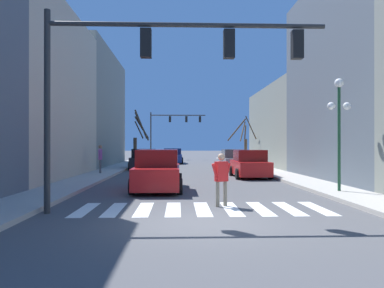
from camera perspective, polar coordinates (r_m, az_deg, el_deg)
The scene contains 16 objects.
ground_plane at distance 9.79m, azimuth 2.37°, elevation -11.82°, with size 240.00×240.00×0.00m, color #4C4C4F.
building_row_left at distance 25.02m, azimuth -23.59°, elevation 7.33°, with size 6.00×39.34×11.01m.
building_row_right at distance 23.51m, azimuth 24.80°, elevation 6.12°, with size 6.00×36.10×11.17m.
crosswalk_stripes at distance 11.73m, azimuth 1.60°, elevation -9.86°, with size 7.65×2.60×0.01m.
traffic_signal_near at distance 11.24m, azimuth -5.50°, elevation 12.50°, with size 8.23×0.28×5.90m.
traffic_signal_far at distance 51.85m, azimuth -3.20°, elevation 3.04°, with size 7.65×0.28×6.51m.
street_lamp_right_corner at distance 16.09m, azimuth 21.50°, elevation 4.64°, with size 0.95×0.36×4.49m.
car_parked_right_far at distance 31.03m, azimuth -7.33°, elevation -2.38°, with size 2.19×4.40×1.66m.
car_driving_away_lane at distance 16.48m, azimuth -5.24°, elevation -4.17°, with size 2.14×4.66×1.78m.
car_parked_left_near at distance 29.96m, azimuth 6.34°, elevation -2.47°, with size 2.04×4.46×1.64m.
car_parked_left_far at distance 40.27m, azimuth -2.95°, elevation -1.89°, with size 2.20×4.81×1.61m.
car_at_intersection at distance 23.10m, azimuth 8.78°, elevation -3.12°, with size 2.12×4.25×1.68m.
pedestrian_on_right_sidewalk at distance 25.24m, azimuth -13.81°, elevation -1.84°, with size 0.33×0.79×1.83m.
pedestrian_crossing_street at distance 12.12m, azimuth 4.50°, elevation -4.74°, with size 0.70×0.41×1.71m.
street_tree_right_near at distance 41.53m, azimuth -8.24°, elevation 0.79°, with size 1.81×1.20×5.74m.
street_tree_right_mid at distance 36.23m, azimuth 7.99°, elevation 0.18°, with size 2.73×2.36×4.64m.
Camera 1 is at (-0.75, -9.56, 1.98)m, focal length 35.00 mm.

